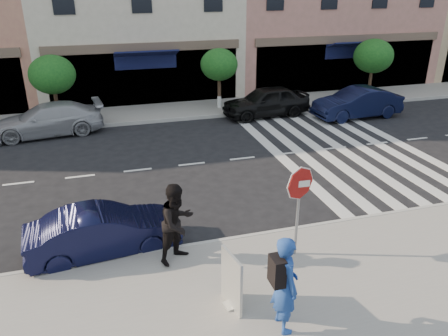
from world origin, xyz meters
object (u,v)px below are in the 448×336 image
photographer (285,284)px  stop_sign (300,192)px  car_far_left (47,120)px  walker (177,223)px  car_far_right (357,103)px  car_far_mid (266,101)px  car_near_mid (103,231)px  poster_board (232,282)px

photographer → stop_sign: bearing=-30.5°
stop_sign → car_far_left: size_ratio=0.49×
walker → car_far_right: size_ratio=0.44×
car_far_left → car_far_mid: bearing=83.7°
photographer → car_near_mid: size_ratio=0.54×
photographer → poster_board: (-0.78, 0.82, -0.39)m
poster_board → car_near_mid: (-2.42, 2.95, -0.15)m
photographer → car_far_right: bearing=-37.1°
photographer → car_far_mid: size_ratio=0.46×
walker → car_far_left: bearing=74.8°
poster_board → photographer: bearing=-56.7°
poster_board → car_far_left: poster_board is taller
stop_sign → car_far_left: stop_sign is taller
car_far_right → photographer: bearing=-40.0°
car_near_mid → car_far_left: 10.30m
photographer → car_near_mid: photographer is taller
stop_sign → photographer: 2.59m
photographer → car_near_mid: (-3.20, 3.77, -0.54)m
poster_board → walker: bearing=100.3°
walker → car_near_mid: walker is taller
stop_sign → car_far_left: (-6.48, 11.72, -1.17)m
walker → car_far_left: size_ratio=0.42×
car_far_left → car_far_mid: size_ratio=1.08×
walker → car_far_mid: size_ratio=0.45×
car_near_mid → car_far_mid: size_ratio=0.85×
poster_board → car_far_right: (10.10, 11.55, -0.03)m
car_far_right → car_near_mid: bearing=-58.6°
car_near_mid → car_far_left: (-2.01, 10.10, 0.08)m
walker → car_near_mid: size_ratio=0.53×
photographer → car_far_right: size_ratio=0.45×
car_near_mid → poster_board: bearing=-146.6°
car_near_mid → car_far_mid: bearing=-45.4°
photographer → car_far_mid: 14.78m
car_near_mid → photographer: bearing=-145.7°
photographer → walker: bearing=28.4°
photographer → walker: photographer is taller
poster_board → car_far_mid: bearing=55.7°
walker → car_far_right: (10.82, 9.60, -0.40)m
stop_sign → car_far_mid: bearing=75.2°
car_near_mid → car_far_left: size_ratio=0.78×
car_far_left → car_far_mid: 10.30m
poster_board → car_far_left: (-4.43, 13.05, -0.07)m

